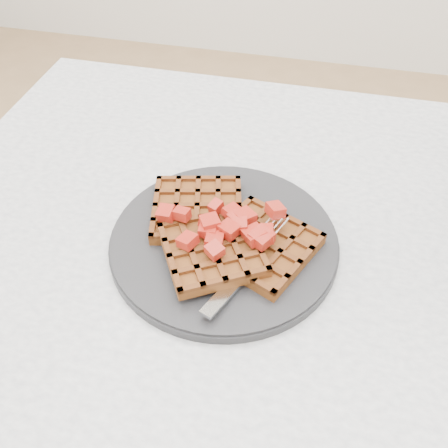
% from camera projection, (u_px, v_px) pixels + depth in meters
% --- Properties ---
extents(table, '(1.20, 0.80, 0.75)m').
position_uv_depth(table, '(332.00, 300.00, 0.73)').
color(table, silver).
rests_on(table, ground).
extents(plate, '(0.30, 0.30, 0.02)m').
position_uv_depth(plate, '(224.00, 241.00, 0.65)').
color(plate, black).
rests_on(plate, table).
extents(waffles, '(0.24, 0.22, 0.03)m').
position_uv_depth(waffles, '(223.00, 233.00, 0.63)').
color(waffles, brown).
rests_on(waffles, plate).
extents(strawberry_pile, '(0.15, 0.15, 0.02)m').
position_uv_depth(strawberry_pile, '(224.00, 216.00, 0.62)').
color(strawberry_pile, '#8E0E06').
rests_on(strawberry_pile, waffles).
extents(fork, '(0.09, 0.18, 0.02)m').
position_uv_depth(fork, '(251.00, 262.00, 0.60)').
color(fork, silver).
rests_on(fork, plate).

